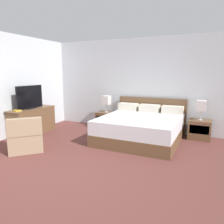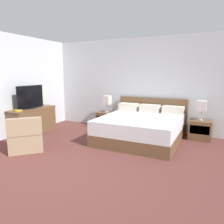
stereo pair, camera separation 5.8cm
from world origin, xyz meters
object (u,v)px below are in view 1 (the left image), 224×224
object	(u,v)px
nightstand_right	(200,130)
tv	(30,97)
table_lamp_left	(106,100)
armchair_by_window	(26,138)
dresser	(32,121)
nightstand_left	(106,120)
table_lamp_right	(201,106)
bed	(141,127)
book_red_cover	(17,111)

from	to	relation	value
nightstand_right	tv	distance (m)	4.54
nightstand_right	table_lamp_left	bearing A→B (deg)	179.97
nightstand_right	armchair_by_window	world-z (taller)	armchair_by_window
dresser	armchair_by_window	bearing A→B (deg)	-51.02
nightstand_left	table_lamp_left	bearing A→B (deg)	90.00
nightstand_right	armchair_by_window	distance (m)	4.20
nightstand_left	nightstand_right	size ratio (longest dim) A/B	1.00
table_lamp_left	table_lamp_right	distance (m)	2.66
bed	dresser	bearing A→B (deg)	-165.69
nightstand_right	book_red_cover	distance (m)	4.66
nightstand_right	table_lamp_right	xyz separation A→B (m)	(0.00, 0.00, 0.61)
book_red_cover	table_lamp_left	bearing A→B (deg)	51.67
bed	armchair_by_window	xyz separation A→B (m)	(-2.03, -1.80, -0.04)
tv	table_lamp_right	bearing A→B (deg)	19.42
tv	nightstand_right	bearing A→B (deg)	19.41
table_lamp_left	table_lamp_right	bearing A→B (deg)	0.00
nightstand_right	tv	world-z (taller)	tv
tv	armchair_by_window	bearing A→B (deg)	-50.10
nightstand_right	book_red_cover	xyz separation A→B (m)	(-4.20, -1.95, 0.49)
bed	nightstand_left	distance (m)	1.51
nightstand_right	table_lamp_left	xyz separation A→B (m)	(-2.66, 0.00, 0.61)
table_lamp_right	dresser	world-z (taller)	table_lamp_right
table_lamp_left	tv	bearing A→B (deg)	-136.35
bed	book_red_cover	distance (m)	3.15
nightstand_right	table_lamp_right	distance (m)	0.61
nightstand_right	nightstand_left	bearing A→B (deg)	180.00
nightstand_right	book_red_cover	bearing A→B (deg)	-155.10
table_lamp_left	dresser	xyz separation A→B (m)	(-1.56, -1.45, -0.48)
bed	nightstand_left	world-z (taller)	bed
book_red_cover	armchair_by_window	distance (m)	1.10
table_lamp_right	dresser	xyz separation A→B (m)	(-4.22, -1.45, -0.48)
bed	nightstand_right	distance (m)	1.51
table_lamp_right	book_red_cover	distance (m)	4.63
dresser	tv	size ratio (longest dim) A/B	1.54
table_lamp_left	dresser	bearing A→B (deg)	-137.12
armchair_by_window	dresser	bearing A→B (deg)	128.98
nightstand_right	armchair_by_window	xyz separation A→B (m)	(-3.36, -2.51, 0.04)
bed	nightstand_left	xyz separation A→B (m)	(-1.33, 0.71, -0.08)
nightstand_right	table_lamp_left	distance (m)	2.73
dresser	table_lamp_right	bearing A→B (deg)	18.96
tv	dresser	bearing A→B (deg)	93.97
table_lamp_right	armchair_by_window	bearing A→B (deg)	-143.25
dresser	book_red_cover	distance (m)	0.62
nightstand_left	table_lamp_left	world-z (taller)	table_lamp_left
bed	nightstand_left	size ratio (longest dim) A/B	3.74
armchair_by_window	bed	bearing A→B (deg)	41.50
nightstand_left	tv	world-z (taller)	tv
bed	dresser	xyz separation A→B (m)	(-2.89, -0.74, 0.05)
table_lamp_right	armchair_by_window	size ratio (longest dim) A/B	0.52
dresser	book_red_cover	bearing A→B (deg)	-87.90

